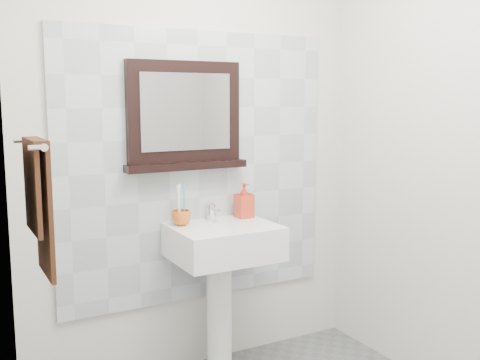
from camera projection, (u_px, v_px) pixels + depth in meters
name	position (u px, v px, depth m)	size (l,w,h in m)	color
back_wall	(197.00, 150.00, 3.13)	(2.00, 0.01, 2.50)	silver
left_wall	(47.00, 192.00, 1.70)	(0.01, 2.20, 2.50)	silver
splashback	(198.00, 168.00, 3.14)	(1.60, 0.02, 1.50)	#B3BDC2
pedestal_sink	(223.00, 258.00, 3.04)	(0.55, 0.44, 0.96)	white
toothbrush_cup	(181.00, 218.00, 3.00)	(0.10, 0.10, 0.08)	#CC5D18
toothbrushes	(181.00, 203.00, 2.99)	(0.05, 0.04, 0.21)	white
soap_dispenser	(244.00, 200.00, 3.19)	(0.09, 0.09, 0.20)	red
framed_mirror	(185.00, 118.00, 3.03)	(0.69, 0.11, 0.58)	black
towel_bar	(34.00, 144.00, 2.18)	(0.07, 0.40, 0.03)	silver
hand_towel	(39.00, 197.00, 2.21)	(0.06, 0.30, 0.55)	black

